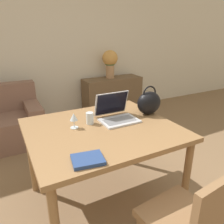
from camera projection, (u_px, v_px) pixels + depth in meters
wall_back at (45, 43)px, 3.63m from camera, size 10.00×0.06×2.70m
dining_table at (102, 136)px, 1.86m from camera, size 1.21×1.06×0.78m
chair at (193, 221)px, 1.28m from camera, size 0.48×0.48×0.87m
sideboard at (112, 96)px, 4.24m from camera, size 1.12×0.40×0.70m
laptop at (116, 112)px, 1.98m from camera, size 0.33×0.31×0.24m
drinking_glass at (90, 118)px, 1.88m from camera, size 0.07×0.07×0.10m
wine_glass at (74, 118)px, 1.78m from camera, size 0.07×0.07×0.13m
handbag at (149, 103)px, 2.09m from camera, size 0.24×0.17×0.28m
flower_vase at (110, 61)px, 4.02m from camera, size 0.28×0.28×0.51m
book at (88, 160)px, 1.35m from camera, size 0.22×0.19×0.02m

